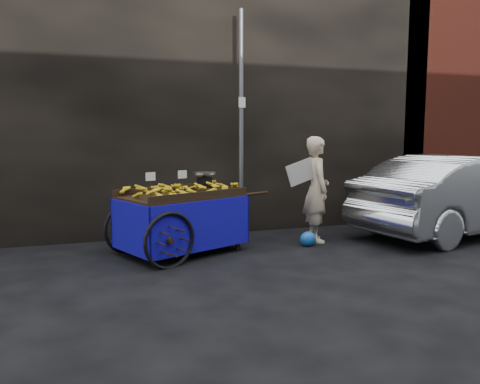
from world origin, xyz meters
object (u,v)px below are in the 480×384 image
object	(u,v)px
vendor	(316,189)
plastic_bag	(308,239)
banana_cart	(178,201)
parked_car	(462,195)

from	to	relation	value
vendor	plastic_bag	world-z (taller)	vendor
banana_cart	vendor	world-z (taller)	vendor
banana_cart	plastic_bag	xyz separation A→B (m)	(2.12, -0.20, -0.70)
parked_car	plastic_bag	bearing A→B (deg)	77.84
vendor	parked_car	world-z (taller)	vendor
banana_cart	vendor	bearing A→B (deg)	-20.79
banana_cart	plastic_bag	size ratio (longest dim) A/B	9.81
banana_cart	plastic_bag	world-z (taller)	banana_cart
vendor	parked_car	xyz separation A→B (m)	(2.82, -0.34, -0.17)
banana_cart	vendor	size ratio (longest dim) A/B	1.48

